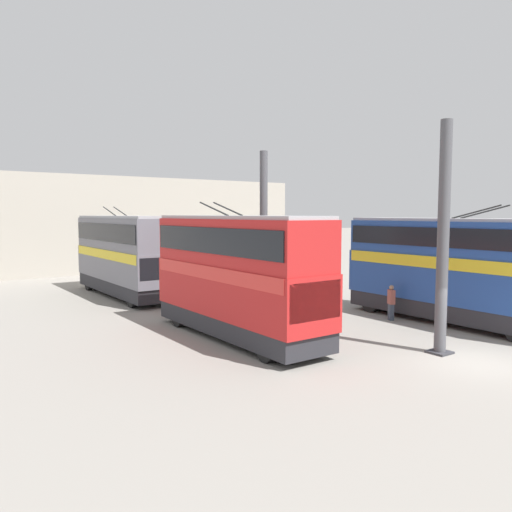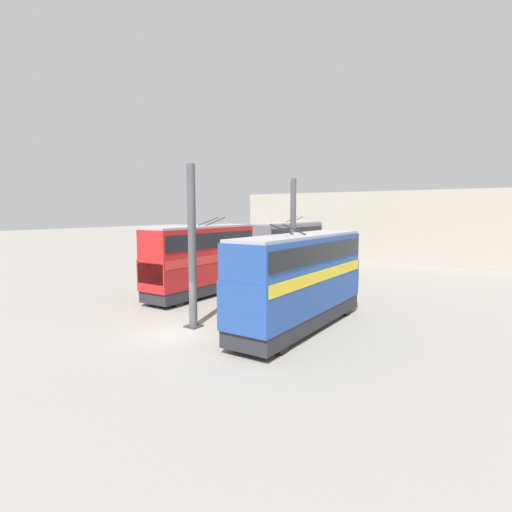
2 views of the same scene
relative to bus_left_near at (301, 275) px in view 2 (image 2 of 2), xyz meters
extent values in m
plane|color=gray|center=(-4.37, 4.93, -2.85)|extent=(240.00, 240.00, 0.00)
cube|color=#A8A093|center=(29.16, 4.93, 1.40)|extent=(0.50, 36.00, 8.51)
cylinder|color=#4C4C51|center=(-2.87, 4.93, 1.45)|extent=(0.43, 0.43, 8.61)
cube|color=#333338|center=(-2.87, 4.93, -2.81)|extent=(0.78, 0.78, 0.08)
cylinder|color=#4C4C51|center=(8.29, 4.93, 1.45)|extent=(0.43, 0.43, 8.61)
cube|color=#333338|center=(8.29, 4.93, -2.81)|extent=(0.78, 0.78, 0.08)
cylinder|color=black|center=(3.97, -1.05, -2.34)|extent=(1.02, 0.30, 1.02)
cylinder|color=black|center=(3.97, 1.05, -2.34)|extent=(1.02, 0.30, 1.02)
cylinder|color=black|center=(-3.80, -1.05, -2.34)|extent=(1.02, 0.30, 1.02)
cylinder|color=black|center=(-3.80, 1.05, -2.34)|extent=(1.02, 0.30, 1.02)
cube|color=#28282D|center=(-0.01, 0.00, -2.18)|extent=(10.55, 2.45, 0.78)
cube|color=#234793|center=(-0.01, 0.00, -0.70)|extent=(10.77, 2.50, 2.18)
cube|color=yellow|center=(-0.01, 0.00, 0.12)|extent=(10.45, 2.54, 0.55)
cube|color=#234793|center=(-0.01, 0.00, 1.20)|extent=(10.66, 2.42, 1.61)
cube|color=black|center=(-0.01, 0.00, 1.28)|extent=(10.34, 2.51, 0.89)
cube|color=#9E9EA3|center=(-0.01, 0.00, 2.08)|extent=(10.55, 2.25, 0.14)
cube|color=black|center=(5.31, 0.00, -0.48)|extent=(0.12, 2.30, 1.40)
cylinder|color=#282828|center=(-1.36, -0.35, 2.44)|extent=(2.35, 0.07, 0.65)
cylinder|color=#282828|center=(-1.36, 0.35, 2.44)|extent=(2.35, 0.07, 0.65)
cylinder|color=black|center=(-0.03, 8.82, -2.38)|extent=(0.94, 0.30, 0.94)
cylinder|color=black|center=(-0.03, 10.92, -2.38)|extent=(0.94, 0.30, 0.94)
cylinder|color=black|center=(6.79, 8.82, -2.38)|extent=(0.94, 0.30, 0.94)
cylinder|color=black|center=(6.79, 10.92, -2.38)|extent=(0.94, 0.30, 0.94)
cube|color=#28282D|center=(3.48, 9.87, -2.21)|extent=(9.63, 2.45, 0.76)
cube|color=red|center=(3.48, 9.87, -0.79)|extent=(9.82, 2.50, 2.08)
cube|color=red|center=(3.48, 9.87, -0.03)|extent=(9.53, 2.54, 0.55)
cube|color=red|center=(3.48, 9.87, 1.20)|extent=(9.72, 2.42, 1.90)
cube|color=black|center=(3.48, 9.87, 1.29)|extent=(9.43, 2.51, 1.04)
cube|color=#9E9EA3|center=(3.48, 9.87, 2.21)|extent=(9.63, 2.25, 0.14)
cube|color=black|center=(-1.37, 9.87, -0.58)|extent=(0.12, 2.30, 1.33)
cylinder|color=#282828|center=(4.71, 9.52, 2.57)|extent=(2.35, 0.07, 0.65)
cylinder|color=#282828|center=(4.71, 10.22, 2.57)|extent=(2.35, 0.07, 0.65)
cylinder|color=black|center=(12.49, 8.82, -2.31)|extent=(1.08, 0.30, 1.08)
cylinder|color=black|center=(12.49, 10.92, -2.31)|extent=(1.08, 0.30, 1.08)
cylinder|color=black|center=(20.33, 8.82, -2.31)|extent=(1.08, 0.30, 1.08)
cylinder|color=black|center=(20.33, 10.92, -2.31)|extent=(1.08, 0.30, 1.08)
cube|color=#28282D|center=(16.51, 9.87, -2.16)|extent=(10.63, 2.45, 0.79)
cube|color=slate|center=(16.51, 9.87, -0.80)|extent=(10.84, 2.50, 1.91)
cube|color=yellow|center=(16.51, 9.87, -0.12)|extent=(10.52, 2.54, 0.55)
cube|color=slate|center=(16.51, 9.87, 1.12)|extent=(10.73, 2.42, 1.93)
cube|color=black|center=(16.51, 9.87, 1.22)|extent=(10.41, 2.51, 1.06)
cube|color=#9E9EA3|center=(16.51, 9.87, 2.16)|extent=(10.63, 2.25, 0.14)
cube|color=black|center=(11.15, 9.87, -0.61)|extent=(0.12, 2.30, 1.23)
cylinder|color=#282828|center=(17.86, 9.52, 2.52)|extent=(2.35, 0.07, 0.65)
cylinder|color=#282828|center=(17.86, 10.22, 2.52)|extent=(2.35, 0.07, 0.65)
cube|color=#384251|center=(2.00, 1.80, -2.45)|extent=(0.36, 0.31, 0.81)
cube|color=#934C42|center=(2.00, 1.80, -1.69)|extent=(0.48, 0.40, 0.70)
sphere|color=#A37A5B|center=(2.00, 1.80, -1.23)|extent=(0.23, 0.23, 0.23)
cube|color=#473D33|center=(2.90, 5.77, -2.43)|extent=(0.36, 0.32, 0.85)
cube|color=#4C7051|center=(2.90, 5.77, -1.63)|extent=(0.48, 0.42, 0.74)
sphere|color=beige|center=(2.90, 5.77, -1.14)|extent=(0.24, 0.24, 0.24)
cylinder|color=#B28E23|center=(8.25, 7.55, -2.39)|extent=(0.63, 0.63, 0.92)
cylinder|color=#B28E23|center=(8.25, 7.55, -2.39)|extent=(0.66, 0.66, 0.04)
camera|label=1|loc=(-13.81, 21.14, 2.37)|focal=35.00mm
camera|label=2|loc=(-18.42, -9.38, 3.35)|focal=28.00mm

